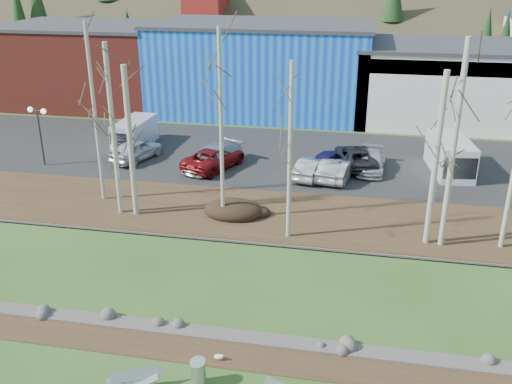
% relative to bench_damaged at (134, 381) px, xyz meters
% --- Properties ---
extents(dirt_strip, '(80.00, 1.80, 0.03)m').
position_rel_bench_damaged_xyz_m(dirt_strip, '(3.24, 2.56, -0.38)').
color(dirt_strip, '#382616').
rests_on(dirt_strip, ground).
extents(near_bank_rocks, '(80.00, 0.80, 0.50)m').
position_rel_bench_damaged_xyz_m(near_bank_rocks, '(3.24, 3.56, -0.39)').
color(near_bank_rocks, '#47423D').
rests_on(near_bank_rocks, ground).
extents(river, '(80.00, 8.00, 0.90)m').
position_rel_bench_damaged_xyz_m(river, '(3.24, 7.66, -0.39)').
color(river, '#141C31').
rests_on(river, ground).
extents(far_bank_rocks, '(80.00, 0.80, 0.46)m').
position_rel_bench_damaged_xyz_m(far_bank_rocks, '(3.24, 11.76, -0.39)').
color(far_bank_rocks, '#47423D').
rests_on(far_bank_rocks, ground).
extents(far_bank, '(80.00, 7.00, 0.15)m').
position_rel_bench_damaged_xyz_m(far_bank, '(3.24, 14.96, -0.32)').
color(far_bank, '#382616').
rests_on(far_bank, ground).
extents(parking_lot, '(80.00, 14.00, 0.14)m').
position_rel_bench_damaged_xyz_m(parking_lot, '(3.24, 25.46, -0.32)').
color(parking_lot, black).
rests_on(parking_lot, ground).
extents(building_brick, '(16.32, 12.24, 7.80)m').
position_rel_bench_damaged_xyz_m(building_brick, '(-20.76, 39.46, 3.51)').
color(building_brick, maroon).
rests_on(building_brick, ground).
extents(building_blue, '(20.40, 12.24, 8.30)m').
position_rel_bench_damaged_xyz_m(building_blue, '(-2.76, 39.46, 3.76)').
color(building_blue, blue).
rests_on(building_blue, ground).
extents(building_white, '(18.36, 12.24, 6.80)m').
position_rel_bench_damaged_xyz_m(building_white, '(15.24, 39.44, 3.02)').
color(building_white, silver).
rests_on(building_white, ground).
extents(bench_damaged, '(1.82, 1.19, 0.77)m').
position_rel_bench_damaged_xyz_m(bench_damaged, '(0.00, 0.00, 0.00)').
color(bench_damaged, '#A6A8AA').
rests_on(bench_damaged, ground).
extents(litter_bin, '(0.67, 0.67, 0.91)m').
position_rel_bench_damaged_xyz_m(litter_bin, '(2.06, 0.72, 0.06)').
color(litter_bin, '#A6A8AA').
rests_on(litter_bin, ground).
extents(seagull, '(0.42, 0.20, 0.30)m').
position_rel_bench_damaged_xyz_m(seagull, '(2.43, 2.08, -0.22)').
color(seagull, gold).
rests_on(seagull, ground).
extents(dirt_mound, '(3.39, 2.39, 0.66)m').
position_rel_bench_damaged_xyz_m(dirt_mound, '(0.10, 14.46, 0.09)').
color(dirt_mound, black).
rests_on(dirt_mound, far_bank).
extents(birch_0, '(0.27, 0.27, 9.60)m').
position_rel_bench_damaged_xyz_m(birch_0, '(-6.38, 13.61, 4.56)').
color(birch_0, beige).
rests_on(birch_0, far_bank).
extents(birch_1, '(0.21, 0.21, 10.43)m').
position_rel_bench_damaged_xyz_m(birch_1, '(-8.21, 15.29, 4.98)').
color(birch_1, beige).
rests_on(birch_1, far_bank).
extents(birch_2, '(0.31, 0.31, 8.48)m').
position_rel_bench_damaged_xyz_m(birch_2, '(-5.41, 13.55, 4.00)').
color(birch_2, beige).
rests_on(birch_2, far_bank).
extents(birch_3, '(0.21, 0.21, 10.47)m').
position_rel_bench_damaged_xyz_m(birch_3, '(-0.35, 13.87, 4.99)').
color(birch_3, beige).
rests_on(birch_3, far_bank).
extents(birch_4, '(0.22, 0.22, 9.15)m').
position_rel_bench_damaged_xyz_m(birch_4, '(3.53, 12.40, 4.33)').
color(birch_4, beige).
rests_on(birch_4, far_bank).
extents(birch_5, '(0.28, 0.28, 10.37)m').
position_rel_bench_damaged_xyz_m(birch_5, '(11.34, 12.91, 4.94)').
color(birch_5, beige).
rests_on(birch_5, far_bank).
extents(birch_6, '(0.29, 0.29, 8.84)m').
position_rel_bench_damaged_xyz_m(birch_6, '(10.62, 13.03, 4.18)').
color(birch_6, beige).
rests_on(birch_6, far_bank).
extents(street_lamp, '(1.54, 0.67, 4.13)m').
position_rel_bench_damaged_xyz_m(street_lamp, '(-15.03, 20.25, 3.00)').
color(street_lamp, '#262628').
rests_on(street_lamp, parking_lot).
extents(car_0, '(3.06, 4.83, 1.53)m').
position_rel_bench_damaged_xyz_m(car_0, '(-9.01, 22.55, 0.51)').
color(car_0, silver).
rests_on(car_0, parking_lot).
extents(car_1, '(2.79, 4.64, 1.44)m').
position_rel_bench_damaged_xyz_m(car_1, '(-10.13, 22.98, 0.47)').
color(car_1, black).
rests_on(car_1, parking_lot).
extents(car_2, '(4.13, 5.79, 1.46)m').
position_rel_bench_damaged_xyz_m(car_2, '(-3.01, 21.94, 0.48)').
color(car_2, maroon).
rests_on(car_2, parking_lot).
extents(car_3, '(4.05, 5.67, 1.53)m').
position_rel_bench_damaged_xyz_m(car_3, '(-3.14, 21.97, 0.51)').
color(car_3, '#A0A3A7').
rests_on(car_3, parking_lot).
extents(car_4, '(2.89, 4.16, 1.32)m').
position_rel_bench_damaged_xyz_m(car_4, '(4.58, 22.72, 0.41)').
color(car_4, '#231852').
rests_on(car_4, parking_lot).
extents(car_5, '(2.13, 4.24, 1.33)m').
position_rel_bench_damaged_xyz_m(car_5, '(5.68, 21.38, 0.42)').
color(car_5, '#ADACAF').
rests_on(car_5, parking_lot).
extents(car_6, '(3.46, 5.72, 1.48)m').
position_rel_bench_damaged_xyz_m(car_6, '(6.66, 24.05, 0.49)').
color(car_6, '#28282A').
rests_on(car_6, parking_lot).
extents(car_7, '(2.09, 4.59, 1.30)m').
position_rel_bench_damaged_xyz_m(car_7, '(7.72, 23.46, 0.40)').
color(car_7, '#BCBCBE').
rests_on(car_7, parking_lot).
extents(car_8, '(2.13, 4.24, 1.33)m').
position_rel_bench_damaged_xyz_m(car_8, '(3.77, 21.38, 0.42)').
color(car_8, '#ADACAF').
rests_on(car_8, parking_lot).
extents(car_9, '(2.13, 4.24, 1.33)m').
position_rel_bench_damaged_xyz_m(car_9, '(5.21, 21.38, 0.42)').
color(car_9, '#ADACAF').
rests_on(car_9, parking_lot).
extents(van_white, '(2.90, 5.59, 2.34)m').
position_rel_bench_damaged_xyz_m(van_white, '(12.98, 24.05, 0.92)').
color(van_white, white).
rests_on(van_white, parking_lot).
extents(van_grey, '(2.12, 4.79, 2.07)m').
position_rel_bench_damaged_xyz_m(van_grey, '(-10.39, 25.53, 0.78)').
color(van_grey, silver).
rests_on(van_grey, parking_lot).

